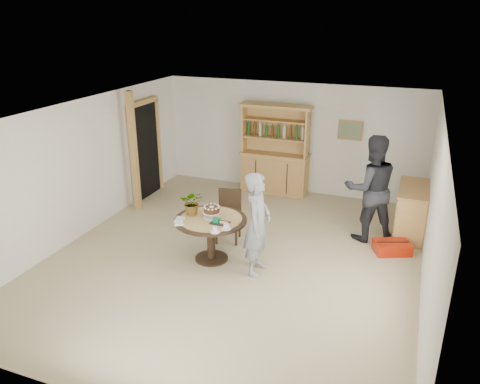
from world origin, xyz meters
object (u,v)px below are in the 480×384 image
(red_suitcase, at_px, (392,247))
(dining_table, at_px, (211,227))
(hutch, at_px, (275,163))
(sideboard, at_px, (411,211))
(teen_boy, at_px, (257,224))
(dining_chair, at_px, (229,212))
(adult_person, at_px, (371,188))

(red_suitcase, bearing_deg, dining_table, -178.06)
(hutch, xyz_separation_m, dining_table, (-0.05, -3.46, -0.08))
(sideboard, bearing_deg, dining_table, -144.32)
(hutch, height_order, teen_boy, hutch)
(dining_table, bearing_deg, dining_chair, 91.05)
(dining_table, bearing_deg, teen_boy, -6.71)
(teen_boy, bearing_deg, dining_chair, 39.08)
(sideboard, relative_size, red_suitcase, 1.78)
(teen_boy, bearing_deg, hutch, 8.80)
(sideboard, height_order, red_suitcase, sideboard)
(red_suitcase, bearing_deg, teen_boy, -167.47)
(sideboard, xyz_separation_m, teen_boy, (-2.24, -2.32, 0.37))
(dining_table, relative_size, adult_person, 0.61)
(hutch, distance_m, teen_boy, 3.65)
(teen_boy, xyz_separation_m, adult_person, (1.50, 1.87, 0.14))
(adult_person, bearing_deg, red_suitcase, 115.76)
(dining_table, xyz_separation_m, dining_chair, (-0.02, 0.83, -0.07))
(adult_person, bearing_deg, sideboard, -172.32)
(dining_chair, bearing_deg, sideboard, 13.08)
(teen_boy, bearing_deg, red_suitcase, -58.08)
(adult_person, bearing_deg, dining_chair, -2.20)
(sideboard, bearing_deg, dining_chair, -155.89)
(hutch, relative_size, dining_table, 1.70)
(hutch, bearing_deg, teen_boy, -77.29)
(dining_table, distance_m, teen_boy, 0.89)
(hutch, xyz_separation_m, teen_boy, (0.80, -3.56, 0.15))
(teen_boy, bearing_deg, sideboard, -47.91)
(hutch, bearing_deg, red_suitcase, -37.08)
(sideboard, height_order, teen_boy, teen_boy)
(dining_chair, xyz_separation_m, teen_boy, (0.87, -0.93, 0.31))
(dining_table, bearing_deg, sideboard, 35.68)
(sideboard, xyz_separation_m, adult_person, (-0.74, -0.45, 0.51))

